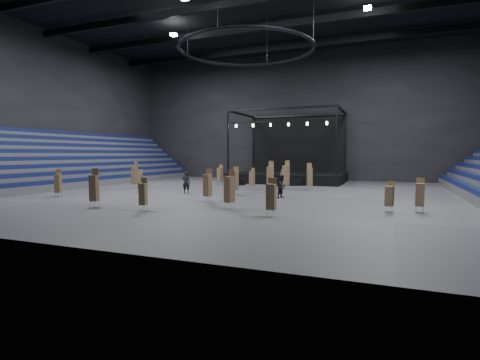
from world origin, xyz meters
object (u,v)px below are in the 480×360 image
at_px(chair_stack_14, 283,179).
at_px(chair_stack_13, 270,176).
at_px(chair_stack_12, 208,185).
at_px(chair_stack_16, 236,176).
at_px(flight_case_right, 295,182).
at_px(chair_stack_17, 143,193).
at_px(chair_stack_11, 389,196).
at_px(flight_case_left, 241,182).
at_px(chair_stack_5, 58,183).
at_px(chair_stack_3, 310,176).
at_px(chair_stack_1, 94,187).
at_px(chair_stack_4, 286,175).
at_px(chair_stack_6, 134,175).
at_px(flight_case_mid, 275,182).
at_px(chair_stack_9, 236,180).
at_px(chair_stack_8, 420,194).
at_px(stage, 290,171).
at_px(chair_stack_10, 230,189).
at_px(man_center, 186,182).
at_px(chair_stack_7, 271,196).
at_px(chair_stack_15, 140,180).
at_px(crew_member, 282,186).
at_px(chair_stack_0, 220,174).
at_px(chair_stack_2, 252,178).

bearing_deg(chair_stack_14, chair_stack_13, -93.24).
height_order(chair_stack_12, chair_stack_16, chair_stack_12).
bearing_deg(flight_case_right, chair_stack_17, -102.04).
bearing_deg(chair_stack_12, chair_stack_11, 6.58).
height_order(flight_case_left, chair_stack_12, chair_stack_12).
distance_m(chair_stack_5, chair_stack_11, 26.28).
distance_m(chair_stack_3, chair_stack_14, 2.95).
relative_size(chair_stack_1, chair_stack_16, 1.23).
bearing_deg(chair_stack_4, chair_stack_11, -31.19).
bearing_deg(chair_stack_6, flight_case_mid, 52.30).
height_order(chair_stack_1, chair_stack_9, chair_stack_1).
bearing_deg(chair_stack_8, chair_stack_14, 140.58).
bearing_deg(flight_case_mid, flight_case_left, -178.49).
height_order(stage, chair_stack_10, stage).
bearing_deg(chair_stack_8, flight_case_mid, 138.34).
xyz_separation_m(chair_stack_9, man_center, (-4.68, -0.75, -0.28)).
bearing_deg(chair_stack_13, chair_stack_7, -65.55).
height_order(chair_stack_9, chair_stack_12, chair_stack_12).
xyz_separation_m(chair_stack_7, chair_stack_15, (-16.01, 9.07, -0.08)).
distance_m(chair_stack_9, chair_stack_12, 5.58).
bearing_deg(man_center, chair_stack_11, 146.11).
relative_size(chair_stack_3, chair_stack_6, 0.96).
bearing_deg(chair_stack_1, chair_stack_16, 69.75).
height_order(chair_stack_5, chair_stack_14, chair_stack_5).
bearing_deg(chair_stack_8, crew_member, 162.08).
relative_size(chair_stack_4, chair_stack_8, 1.38).
distance_m(chair_stack_8, chair_stack_10, 11.98).
distance_m(chair_stack_3, chair_stack_4, 2.42).
bearing_deg(chair_stack_0, stage, 65.27).
relative_size(chair_stack_2, chair_stack_16, 1.02).
height_order(chair_stack_0, chair_stack_5, chair_stack_0).
xyz_separation_m(chair_stack_0, chair_stack_4, (8.67, -2.51, 0.25)).
xyz_separation_m(chair_stack_3, man_center, (-10.06, -7.28, -0.38)).
relative_size(chair_stack_13, chair_stack_15, 1.38).
bearing_deg(chair_stack_3, chair_stack_5, -167.82).
distance_m(chair_stack_3, chair_stack_7, 16.92).
height_order(man_center, crew_member, man_center).
xyz_separation_m(flight_case_right, chair_stack_8, (11.83, -16.51, 0.76)).
relative_size(chair_stack_7, chair_stack_13, 0.76).
bearing_deg(chair_stack_16, flight_case_mid, 9.97).
distance_m(stage, flight_case_mid, 7.39).
bearing_deg(flight_case_mid, crew_member, -70.25).
xyz_separation_m(chair_stack_0, chair_stack_8, (20.38, -14.37, -0.11)).
bearing_deg(man_center, chair_stack_4, -154.29).
bearing_deg(man_center, chair_stack_14, -150.44).
xyz_separation_m(chair_stack_14, chair_stack_17, (-4.34, -17.99, 0.03)).
relative_size(chair_stack_1, chair_stack_14, 1.29).
xyz_separation_m(flight_case_mid, flight_case_right, (2.12, 1.24, -0.04)).
bearing_deg(stage, man_center, -106.68).
bearing_deg(chair_stack_8, chair_stack_12, -173.58).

